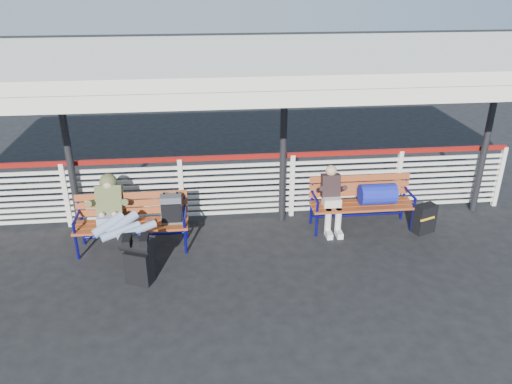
{
  "coord_description": "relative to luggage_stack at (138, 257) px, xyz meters",
  "views": [
    {
      "loc": [
        0.46,
        -6.32,
        4.26
      ],
      "look_at": [
        1.25,
        1.0,
        0.92
      ],
      "focal_mm": 35.0,
      "sensor_mm": 36.0,
      "label": 1
    }
  ],
  "objects": [
    {
      "name": "canopy",
      "position": [
        0.57,
        0.88,
        2.62
      ],
      "size": [
        12.6,
        3.6,
        3.16
      ],
      "color": "silver",
      "rests_on": "ground"
    },
    {
      "name": "companion_person",
      "position": [
        3.17,
        1.33,
        0.18
      ],
      "size": [
        0.32,
        0.66,
        1.15
      ],
      "color": "beige",
      "rests_on": "ground"
    },
    {
      "name": "bench_left",
      "position": [
        0.01,
        1.03,
        0.18
      ],
      "size": [
        1.8,
        0.56,
        0.94
      ],
      "color": "#A84520",
      "rests_on": "ground"
    },
    {
      "name": "traveler_man",
      "position": [
        -0.35,
        0.69,
        0.26
      ],
      "size": [
        0.93,
        1.64,
        0.77
      ],
      "color": "#8F9EC1",
      "rests_on": "ground"
    },
    {
      "name": "luggage_stack",
      "position": [
        0.0,
        0.0,
        0.0
      ],
      "size": [
        0.53,
        0.42,
        0.77
      ],
      "rotation": [
        0.0,
        0.0,
        -0.4
      ],
      "color": "black",
      "rests_on": "ground"
    },
    {
      "name": "suitcase_side",
      "position": [
        4.77,
        1.03,
        -0.16
      ],
      "size": [
        0.42,
        0.34,
        0.52
      ],
      "rotation": [
        0.0,
        0.0,
        0.37
      ],
      "color": "black",
      "rests_on": "ground"
    },
    {
      "name": "ground",
      "position": [
        0.57,
        0.01,
        -0.42
      ],
      "size": [
        60.0,
        60.0,
        0.0
      ],
      "primitive_type": "plane",
      "color": "black",
      "rests_on": "ground"
    },
    {
      "name": "bench_right",
      "position": [
        3.86,
        1.33,
        0.18
      ],
      "size": [
        1.8,
        0.56,
        0.92
      ],
      "color": "#A84520",
      "rests_on": "ground"
    },
    {
      "name": "fence",
      "position": [
        0.57,
        1.91,
        0.24
      ],
      "size": [
        12.08,
        0.08,
        1.24
      ],
      "color": "silver",
      "rests_on": "ground"
    }
  ]
}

